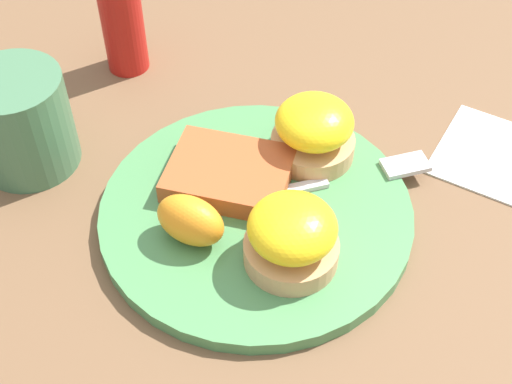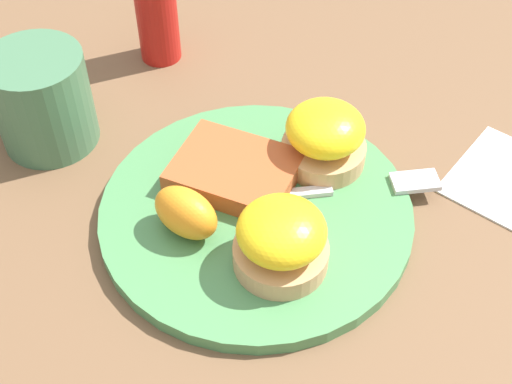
{
  "view_description": "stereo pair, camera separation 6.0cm",
  "coord_description": "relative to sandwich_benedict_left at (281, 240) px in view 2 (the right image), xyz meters",
  "views": [
    {
      "loc": [
        -0.09,
        0.4,
        0.48
      ],
      "look_at": [
        0.0,
        0.0,
        0.03
      ],
      "focal_mm": 50.0,
      "sensor_mm": 36.0,
      "label": 1
    },
    {
      "loc": [
        -0.15,
        0.38,
        0.48
      ],
      "look_at": [
        0.0,
        0.0,
        0.03
      ],
      "focal_mm": 50.0,
      "sensor_mm": 36.0,
      "label": 2
    }
  ],
  "objects": [
    {
      "name": "sandwich_benedict_right",
      "position": [
        0.0,
        -0.12,
        0.0
      ],
      "size": [
        0.08,
        0.08,
        0.06
      ],
      "color": "tan",
      "rests_on": "plate"
    },
    {
      "name": "hashbrown_patty",
      "position": [
        0.07,
        -0.07,
        -0.02
      ],
      "size": [
        0.11,
        0.09,
        0.02
      ],
      "primitive_type": "cube",
      "rotation": [
        0.0,
        0.0,
        -0.03
      ],
      "color": "#AB4F28",
      "rests_on": "plate"
    },
    {
      "name": "cup",
      "position": [
        0.27,
        -0.07,
        0.0
      ],
      "size": [
        0.12,
        0.09,
        0.09
      ],
      "color": "#42704C",
      "rests_on": "ground_plane"
    },
    {
      "name": "sandwich_benedict_left",
      "position": [
        0.0,
        0.0,
        0.0
      ],
      "size": [
        0.08,
        0.08,
        0.06
      ],
      "color": "tan",
      "rests_on": "plate"
    },
    {
      "name": "orange_wedge",
      "position": [
        0.08,
        -0.0,
        -0.01
      ],
      "size": [
        0.07,
        0.05,
        0.04
      ],
      "primitive_type": "ellipsoid",
      "rotation": [
        0.0,
        0.0,
        2.9
      ],
      "color": "orange",
      "rests_on": "plate"
    },
    {
      "name": "plate",
      "position": [
        0.04,
        -0.05,
        -0.04
      ],
      "size": [
        0.27,
        0.27,
        0.01
      ],
      "primitive_type": "cylinder",
      "color": "#47844C",
      "rests_on": "ground_plane"
    },
    {
      "name": "fork",
      "position": [
        -0.02,
        -0.09,
        -0.03
      ],
      "size": [
        0.19,
        0.12,
        0.0
      ],
      "color": "silver",
      "rests_on": "plate"
    },
    {
      "name": "ground_plane",
      "position": [
        0.04,
        -0.05,
        -0.04
      ],
      "size": [
        1.1,
        1.1,
        0.0
      ],
      "primitive_type": "plane",
      "color": "brown"
    }
  ]
}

